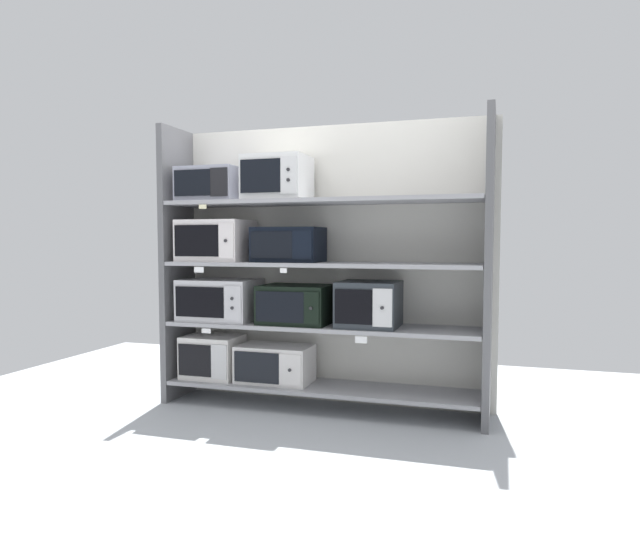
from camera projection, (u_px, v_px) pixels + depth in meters
name	position (u px, v px, depth m)	size (l,w,h in m)	color
ground	(269.00, 457.00, 3.41)	(6.34, 6.00, 0.02)	#B2B7BC
back_panel	(330.00, 265.00, 4.53)	(2.54, 0.04, 2.15)	beige
upright_left	(177.00, 264.00, 4.64)	(0.05, 0.47, 2.15)	#5B5B5E
upright_right	(489.00, 269.00, 3.93)	(0.05, 0.47, 2.15)	#5B5B5E
shelf_0	(320.00, 387.00, 4.35)	(2.34, 0.47, 0.03)	#99999E
microwave_0	(213.00, 356.00, 4.60)	(0.43, 0.36, 0.33)	silver
microwave_1	(275.00, 364.00, 4.44)	(0.56, 0.34, 0.28)	silver
shelf_1	(320.00, 326.00, 4.31)	(2.34, 0.47, 0.03)	#99999E
microwave_2	(220.00, 300.00, 4.54)	(0.58, 0.44, 0.32)	#BEBCC0
microwave_3	(296.00, 304.00, 4.36)	(0.52, 0.43, 0.29)	black
microwave_4	(369.00, 304.00, 4.19)	(0.43, 0.43, 0.33)	#2B3137
price_tag_0	(206.00, 331.00, 4.34)	(0.07, 0.00, 0.04)	white
price_tag_1	(361.00, 340.00, 3.98)	(0.08, 0.00, 0.05)	white
shelf_2	(320.00, 264.00, 4.28)	(2.34, 0.47, 0.03)	#99999E
microwave_5	(216.00, 241.00, 4.52)	(0.52, 0.43, 0.32)	silver
microwave_6	(289.00, 245.00, 4.34)	(0.50, 0.35, 0.26)	black
price_tag_2	(199.00, 270.00, 4.32)	(0.08, 0.00, 0.04)	white
price_tag_3	(283.00, 271.00, 4.12)	(0.05, 0.00, 0.03)	white
shelf_3	(320.00, 202.00, 4.25)	(2.34, 0.47, 0.03)	#99999E
microwave_7	(212.00, 185.00, 4.50)	(0.47, 0.40, 0.26)	#989AAB
microwave_8	(277.00, 178.00, 4.34)	(0.46, 0.39, 0.33)	silver
price_tag_4	(203.00, 207.00, 4.28)	(0.06, 0.00, 0.03)	beige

